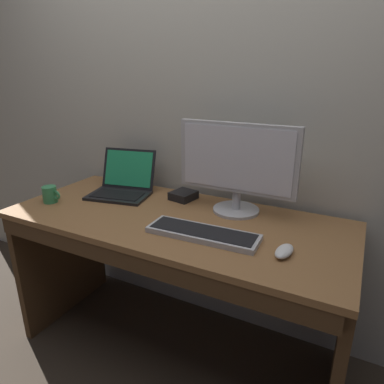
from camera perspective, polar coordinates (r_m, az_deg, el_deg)
name	(u,v)px	position (r m, az deg, el deg)	size (l,w,h in m)	color
ground_plane	(177,349)	(2.08, -2.52, -24.49)	(14.00, 14.00, 0.00)	#382D23
back_wall	(212,54)	(1.85, 3.36, 21.85)	(4.29, 0.04, 3.04)	beige
desk	(174,260)	(1.72, -3.02, -11.19)	(1.62, 0.69, 0.79)	olive
laptop_black	(122,187)	(1.95, -11.58, 0.82)	(0.37, 0.35, 0.23)	black
external_monitor	(237,164)	(1.62, 7.46, 4.56)	(0.57, 0.23, 0.43)	#B7B7BC
wired_keyboard	(203,233)	(1.44, 1.81, -6.85)	(0.48, 0.16, 0.03)	#BCBCC1
computer_mouse	(284,251)	(1.35, 15.04, -9.45)	(0.06, 0.12, 0.03)	white
external_drive_box	(183,195)	(1.84, -1.44, -0.56)	(0.12, 0.12, 0.04)	black
coffee_mug	(50,194)	(1.94, -22.45, -0.37)	(0.11, 0.07, 0.09)	#388E56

